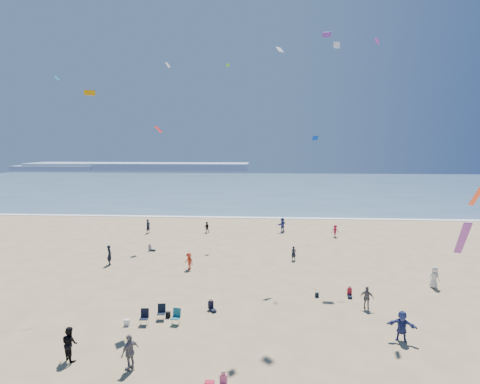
{
  "coord_description": "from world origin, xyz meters",
  "views": [
    {
      "loc": [
        3.5,
        -14.05,
        11.38
      ],
      "look_at": [
        2.0,
        8.0,
        8.69
      ],
      "focal_mm": 28.0,
      "sensor_mm": 36.0,
      "label": 1
    }
  ],
  "objects": [
    {
      "name": "standing_flyers",
      "position": [
        2.59,
        15.18,
        0.87
      ],
      "size": [
        29.91,
        45.85,
        1.92
      ],
      "color": "black",
      "rests_on": "ground"
    },
    {
      "name": "ocean",
      "position": [
        0.0,
        95.0,
        0.03
      ],
      "size": [
        220.0,
        100.0,
        0.06
      ],
      "primitive_type": "cube",
      "color": "#476B84",
      "rests_on": "ground"
    },
    {
      "name": "chair_cluster",
      "position": [
        -3.22,
        8.6,
        0.5
      ],
      "size": [
        2.66,
        1.46,
        1.0
      ],
      "color": "black",
      "rests_on": "ground"
    },
    {
      "name": "seated_group",
      "position": [
        2.14,
        9.08,
        0.42
      ],
      "size": [
        19.87,
        32.72,
        0.84
      ],
      "color": "silver",
      "rests_on": "ground"
    },
    {
      "name": "navy_bag",
      "position": [
        7.49,
        13.55,
        0.17
      ],
      "size": [
        0.28,
        0.18,
        0.34
      ],
      "primitive_type": "cube",
      "color": "black",
      "rests_on": "ground"
    },
    {
      "name": "surf_line",
      "position": [
        0.0,
        45.0,
        0.04
      ],
      "size": [
        220.0,
        1.2,
        0.08
      ],
      "primitive_type": "cube",
      "color": "white",
      "rests_on": "ground"
    },
    {
      "name": "headland_near",
      "position": [
        -100.0,
        165.0,
        1.0
      ],
      "size": [
        40.0,
        14.0,
        2.0
      ],
      "primitive_type": "cube",
      "color": "#7A8EA8",
      "rests_on": "ground"
    },
    {
      "name": "black_backpack",
      "position": [
        -2.93,
        9.42,
        0.19
      ],
      "size": [
        0.3,
        0.22,
        0.38
      ],
      "primitive_type": "cube",
      "color": "black",
      "rests_on": "ground"
    },
    {
      "name": "headland_far",
      "position": [
        -60.0,
        170.0,
        1.6
      ],
      "size": [
        110.0,
        20.0,
        3.2
      ],
      "primitive_type": "cube",
      "color": "#7A8EA8",
      "rests_on": "ground"
    },
    {
      "name": "white_tote",
      "position": [
        -5.26,
        8.11,
        0.2
      ],
      "size": [
        0.35,
        0.2,
        0.4
      ],
      "primitive_type": "cube",
      "color": "white",
      "rests_on": "ground"
    },
    {
      "name": "kites_aloft",
      "position": [
        9.55,
        11.91,
        14.45
      ],
      "size": [
        40.77,
        38.94,
        29.46
      ],
      "color": "silver",
      "rests_on": "ground"
    }
  ]
}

